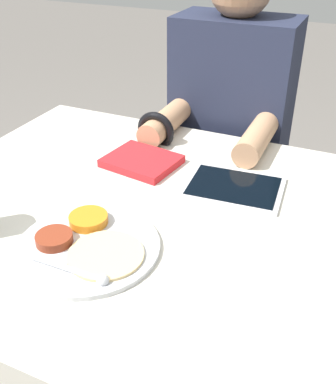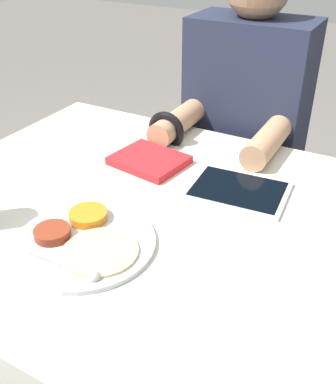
% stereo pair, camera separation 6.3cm
% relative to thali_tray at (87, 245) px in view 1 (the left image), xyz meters
% --- Properties ---
extents(dining_table, '(1.07, 0.88, 0.72)m').
position_rel_thali_tray_xyz_m(dining_table, '(0.03, 0.17, -0.37)').
color(dining_table, beige).
rests_on(dining_table, ground_plane).
extents(thali_tray, '(0.28, 0.28, 0.03)m').
position_rel_thali_tray_xyz_m(thali_tray, '(0.00, 0.00, 0.00)').
color(thali_tray, '#B7BABF').
rests_on(thali_tray, dining_table).
extents(red_notebook, '(0.19, 0.17, 0.02)m').
position_rel_thali_tray_xyz_m(red_notebook, '(-0.06, 0.34, -0.00)').
color(red_notebook, silver).
rests_on(red_notebook, dining_table).
extents(tablet_device, '(0.24, 0.18, 0.01)m').
position_rel_thali_tray_xyz_m(tablet_device, '(0.19, 0.33, -0.00)').
color(tablet_device, '#B7B7BC').
rests_on(tablet_device, dining_table).
extents(person_diner, '(0.37, 0.43, 1.19)m').
position_rel_thali_tray_xyz_m(person_diner, '(0.05, 0.75, -0.17)').
color(person_diner, black).
rests_on(person_diner, ground_plane).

